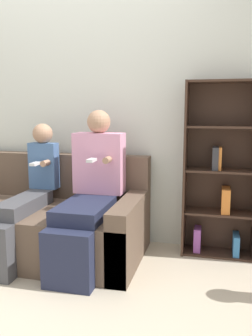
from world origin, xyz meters
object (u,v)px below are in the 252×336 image
at_px(child_seated, 27,193).
at_px(bookshelf, 220,176).
at_px(adult_seated, 90,188).
at_px(couch, 41,223).

xyz_separation_m(child_seated, bookshelf, (1.54, 0.47, 0.13)).
distance_m(adult_seated, child_seated, 0.54).
bearing_deg(couch, bookshelf, 13.58).
relative_size(couch, child_seated, 1.59).
bearing_deg(adult_seated, child_seated, -175.68).
relative_size(child_seated, bookshelf, 0.76).
relative_size(couch, adult_seated, 1.44).
relative_size(couch, bookshelf, 1.21).
bearing_deg(bookshelf, couch, -166.42).
distance_m(couch, adult_seated, 0.60).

